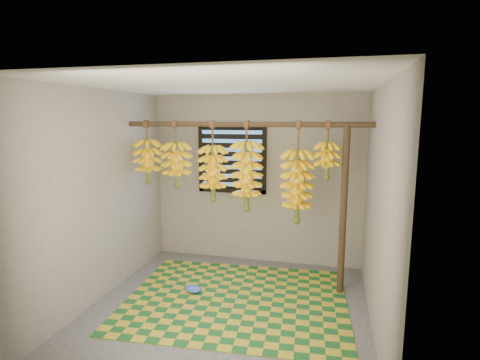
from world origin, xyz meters
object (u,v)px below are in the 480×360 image
(woven_mat, at_px, (236,299))
(banana_bunch_e, at_px, (297,186))
(support_post, at_px, (343,212))
(banana_bunch_f, at_px, (327,160))
(banana_bunch_a, at_px, (148,161))
(plastic_bag, at_px, (193,289))
(banana_bunch_c, at_px, (213,173))
(banana_bunch_d, at_px, (247,176))
(banana_bunch_b, at_px, (176,165))

(woven_mat, height_order, banana_bunch_e, banana_bunch_e)
(support_post, xyz_separation_m, banana_bunch_e, (-0.54, 0.00, 0.27))
(woven_mat, relative_size, banana_bunch_f, 3.70)
(woven_mat, relative_size, banana_bunch_e, 2.06)
(support_post, relative_size, woven_mat, 0.80)
(banana_bunch_a, bearing_deg, banana_bunch_e, 0.00)
(plastic_bag, bearing_deg, banana_bunch_c, 74.10)
(banana_bunch_e, bearing_deg, banana_bunch_d, 180.00)
(banana_bunch_b, xyz_separation_m, banana_bunch_e, (1.53, 0.00, -0.21))
(banana_bunch_c, bearing_deg, banana_bunch_b, 180.00)
(banana_bunch_d, xyz_separation_m, banana_bunch_e, (0.62, 0.00, -0.10))
(banana_bunch_f, bearing_deg, banana_bunch_a, 180.00)
(support_post, distance_m, banana_bunch_a, 2.52)
(banana_bunch_e, bearing_deg, banana_bunch_a, 180.00)
(plastic_bag, height_order, banana_bunch_a, banana_bunch_a)
(banana_bunch_b, distance_m, banana_bunch_e, 1.55)
(plastic_bag, bearing_deg, banana_bunch_d, 38.35)
(banana_bunch_e, bearing_deg, woven_mat, -142.84)
(support_post, bearing_deg, banana_bunch_c, 180.00)
(plastic_bag, bearing_deg, banana_bunch_e, 20.53)
(banana_bunch_c, bearing_deg, banana_bunch_f, 0.00)
(banana_bunch_b, xyz_separation_m, banana_bunch_d, (0.92, 0.00, -0.11))
(banana_bunch_e, bearing_deg, support_post, 0.00)
(banana_bunch_e, bearing_deg, banana_bunch_b, 180.00)
(banana_bunch_a, xyz_separation_m, banana_bunch_f, (2.26, 0.00, 0.07))
(support_post, height_order, banana_bunch_d, banana_bunch_d)
(support_post, bearing_deg, banana_bunch_d, 180.00)
(plastic_bag, xyz_separation_m, banana_bunch_f, (1.50, 0.44, 1.54))
(banana_bunch_b, bearing_deg, woven_mat, -27.56)
(banana_bunch_d, bearing_deg, banana_bunch_b, 180.00)
(support_post, bearing_deg, plastic_bag, -165.63)
(plastic_bag, relative_size, banana_bunch_a, 0.25)
(banana_bunch_c, bearing_deg, banana_bunch_d, 0.00)
(support_post, xyz_separation_m, banana_bunch_a, (-2.47, 0.00, 0.52))
(banana_bunch_a, height_order, banana_bunch_c, same)
(banana_bunch_a, relative_size, banana_bunch_f, 1.21)
(banana_bunch_d, height_order, banana_bunch_e, same)
(support_post, height_order, banana_bunch_a, banana_bunch_a)
(banana_bunch_f, bearing_deg, banana_bunch_d, 180.00)
(support_post, bearing_deg, banana_bunch_a, 180.00)
(banana_bunch_a, relative_size, banana_bunch_b, 0.96)
(banana_bunch_b, bearing_deg, banana_bunch_e, 0.00)
(banana_bunch_c, bearing_deg, plastic_bag, -105.90)
(plastic_bag, distance_m, banana_bunch_b, 1.54)
(banana_bunch_a, relative_size, banana_bunch_d, 0.74)
(banana_bunch_e, relative_size, banana_bunch_f, 1.80)
(banana_bunch_f, bearing_deg, plastic_bag, -163.74)
(banana_bunch_f, bearing_deg, banana_bunch_e, 180.00)
(banana_bunch_e, distance_m, banana_bunch_f, 0.46)
(banana_bunch_d, relative_size, banana_bunch_e, 0.91)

